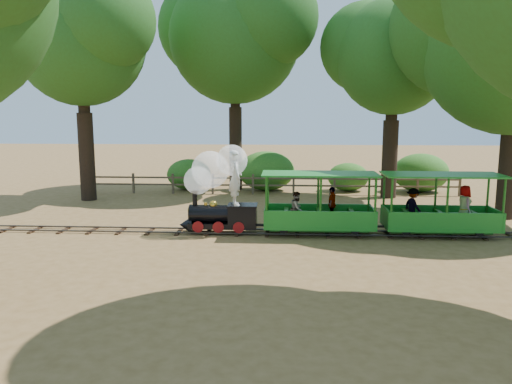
# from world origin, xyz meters

# --- Properties ---
(ground) EXTENTS (90.00, 90.00, 0.00)m
(ground) POSITION_xyz_m (0.00, 0.00, 0.00)
(ground) COLOR olive
(ground) RESTS_ON ground
(track) EXTENTS (22.00, 1.00, 0.10)m
(track) POSITION_xyz_m (0.00, 0.00, 0.07)
(track) COLOR #3F3D3A
(track) RESTS_ON ground
(locomotive) EXTENTS (2.64, 1.25, 3.03)m
(locomotive) POSITION_xyz_m (-1.68, 0.05, 1.72)
(locomotive) COLOR black
(locomotive) RESTS_ON ground
(carriage_front) EXTENTS (3.77, 1.54, 1.96)m
(carriage_front) POSITION_xyz_m (1.67, -0.00, 0.79)
(carriage_front) COLOR #1A7A21
(carriage_front) RESTS_ON track
(carriage_rear) EXTENTS (3.77, 1.54, 1.96)m
(carriage_rear) POSITION_xyz_m (5.62, 0.00, 0.83)
(carriage_rear) COLOR #1A7A21
(carriage_rear) RESTS_ON track
(oak_nw) EXTENTS (7.17, 6.31, 10.01)m
(oak_nw) POSITION_xyz_m (-8.53, 6.08, 7.41)
(oak_nw) COLOR #2D2116
(oak_nw) RESTS_ON ground
(oak_nc) EXTENTS (8.22, 7.24, 10.99)m
(oak_nc) POSITION_xyz_m (-2.03, 9.59, 8.03)
(oak_nc) COLOR #2D2116
(oak_nc) RESTS_ON ground
(oak_ne) EXTENTS (6.63, 5.83, 9.18)m
(oak_ne) POSITION_xyz_m (5.47, 7.57, 6.77)
(oak_ne) COLOR #2D2116
(oak_ne) RESTS_ON ground
(fence) EXTENTS (18.10, 0.10, 1.00)m
(fence) POSITION_xyz_m (0.00, 8.00, 0.58)
(fence) COLOR brown
(fence) RESTS_ON ground
(shrub_west) EXTENTS (2.31, 1.78, 1.60)m
(shrub_west) POSITION_xyz_m (-4.43, 9.30, 0.80)
(shrub_west) COLOR #2D6B1E
(shrub_west) RESTS_ON ground
(shrub_mid_w) EXTENTS (2.93, 2.25, 2.03)m
(shrub_mid_w) POSITION_xyz_m (-0.39, 9.30, 1.01)
(shrub_mid_w) COLOR #2D6B1E
(shrub_mid_w) RESTS_ON ground
(shrub_mid_e) EXTENTS (2.09, 1.61, 1.45)m
(shrub_mid_e) POSITION_xyz_m (3.81, 9.30, 0.72)
(shrub_mid_e) COLOR #2D6B1E
(shrub_mid_e) RESTS_ON ground
(shrub_east) EXTENTS (2.82, 2.17, 1.95)m
(shrub_east) POSITION_xyz_m (7.46, 9.30, 0.98)
(shrub_east) COLOR #2D6B1E
(shrub_east) RESTS_ON ground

